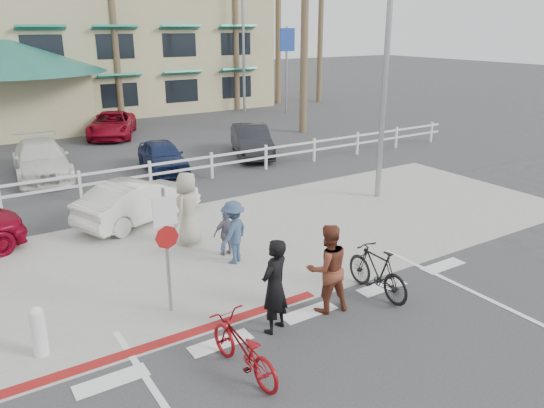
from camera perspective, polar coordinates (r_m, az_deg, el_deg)
ground at (r=10.51m, az=6.02°, el=-12.97°), size 140.00×140.00×0.00m
bike_path at (r=9.32m, az=14.10°, el=-18.09°), size 12.00×16.00×0.01m
sidewalk_plaza at (r=13.88m, az=-5.66°, el=-4.70°), size 22.00×7.00×0.01m
cross_street at (r=17.31m, az=-11.77°, el=-0.19°), size 40.00×5.00×0.01m
parking_lot at (r=26.12m, az=-19.49°, el=5.51°), size 50.00×16.00×0.01m
curb_red at (r=10.15m, az=-12.33°, el=-14.53°), size 7.00×0.25×0.02m
rail_fence at (r=19.13m, az=-12.68°, el=3.11°), size 29.40×0.16×1.00m
building at (r=38.67m, az=-22.39°, el=17.63°), size 28.00×16.00×11.30m
sign_post at (r=10.52m, az=-11.27°, el=-4.31°), size 0.50×0.10×2.90m
bollard_0 at (r=10.25m, az=-23.82°, el=-12.41°), size 0.26×0.26×0.95m
streetlight_0 at (r=17.43m, az=12.20°, el=15.03°), size 0.60×2.00×9.00m
streetlight_1 at (r=35.62m, az=-3.11°, el=17.50°), size 0.60×2.00×9.50m
info_sign at (r=35.08m, az=1.56°, el=14.31°), size 1.20×0.16×5.60m
palm_5 at (r=33.35m, az=-16.86°, el=19.71°), size 4.00×4.00×13.00m
palm_7 at (r=36.51m, az=-4.01°, el=21.05°), size 4.00×4.00×14.00m
palm_9 at (r=40.36m, az=5.30°, el=20.08°), size 4.00×4.00×13.00m
bike_red at (r=8.99m, az=-3.13°, el=-15.24°), size 0.78×1.88×0.97m
rider_red at (r=9.88m, az=0.27°, el=-8.85°), size 0.80×0.67×1.85m
bike_black at (r=11.55m, az=11.26°, el=-7.09°), size 0.54×1.81×1.08m
rider_black at (r=10.63m, az=5.98°, el=-6.90°), size 1.02×0.87×1.85m
pedestrian_a at (r=12.74m, az=-4.19°, el=-3.06°), size 1.17×1.03×1.57m
pedestrian_child at (r=13.24m, az=-4.92°, el=-3.16°), size 0.71×0.35×1.16m
pedestrian_b at (r=13.92m, az=-9.05°, el=-0.50°), size 1.13×1.07×1.95m
car_white_sedan at (r=15.95m, az=-14.16°, el=0.36°), size 4.07×2.70×1.27m
lot_car_1 at (r=21.87m, az=-23.57°, el=4.42°), size 2.34×4.83×1.36m
lot_car_2 at (r=21.32m, az=-11.70°, el=5.07°), size 1.88×3.72×1.22m
lot_car_3 at (r=23.38m, az=-2.21°, el=6.80°), size 2.86×4.33×1.35m
lot_car_5 at (r=28.69m, az=-16.85°, el=8.17°), size 3.75×5.00×1.26m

